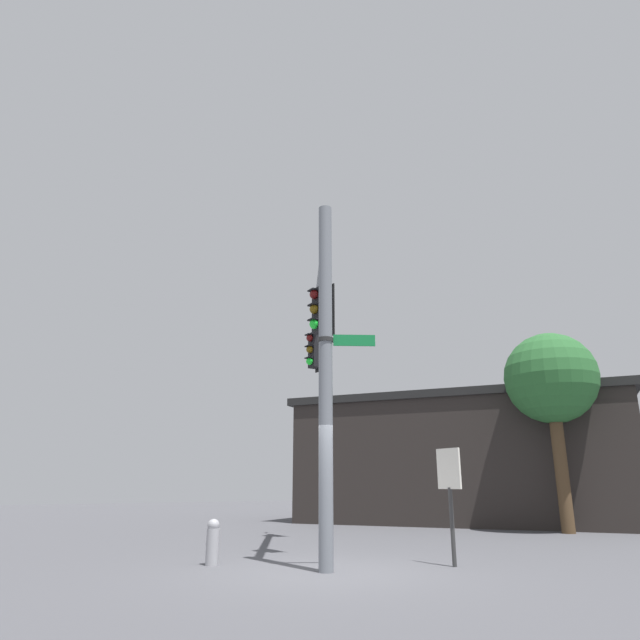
{
  "coord_description": "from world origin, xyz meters",
  "views": [
    {
      "loc": [
        -8.88,
        5.55,
        1.45
      ],
      "look_at": [
        2.16,
        -1.2,
        5.26
      ],
      "focal_mm": 31.48,
      "sensor_mm": 36.0,
      "label": 1
    }
  ],
  "objects_px": {
    "bird_flying": "(326,258)",
    "historical_marker": "(450,487)",
    "traffic_light_nearest_pole": "(321,310)",
    "street_name_sign": "(338,340)",
    "traffic_light_mid_inner": "(315,350)",
    "fire_hydrant": "(213,542)"
  },
  "relations": [
    {
      "from": "fire_hydrant",
      "to": "historical_marker",
      "type": "distance_m",
      "value": 4.62
    },
    {
      "from": "traffic_light_nearest_pole",
      "to": "historical_marker",
      "type": "xyz_separation_m",
      "value": [
        -2.14,
        -1.58,
        -3.86
      ]
    },
    {
      "from": "bird_flying",
      "to": "traffic_light_nearest_pole",
      "type": "bearing_deg",
      "value": 146.25
    },
    {
      "from": "traffic_light_nearest_pole",
      "to": "historical_marker",
      "type": "height_order",
      "value": "traffic_light_nearest_pole"
    },
    {
      "from": "traffic_light_nearest_pole",
      "to": "historical_marker",
      "type": "relative_size",
      "value": 0.62
    },
    {
      "from": "traffic_light_mid_inner",
      "to": "street_name_sign",
      "type": "xyz_separation_m",
      "value": [
        -5.06,
        2.5,
        -1.14
      ]
    },
    {
      "from": "street_name_sign",
      "to": "fire_hydrant",
      "type": "height_order",
      "value": "street_name_sign"
    },
    {
      "from": "traffic_light_mid_inner",
      "to": "bird_flying",
      "type": "bearing_deg",
      "value": -97.17
    },
    {
      "from": "bird_flying",
      "to": "fire_hydrant",
      "type": "bearing_deg",
      "value": 124.29
    },
    {
      "from": "street_name_sign",
      "to": "bird_flying",
      "type": "bearing_deg",
      "value": -29.78
    },
    {
      "from": "street_name_sign",
      "to": "bird_flying",
      "type": "distance_m",
      "value": 7.1
    },
    {
      "from": "traffic_light_nearest_pole",
      "to": "street_name_sign",
      "type": "xyz_separation_m",
      "value": [
        -1.61,
        0.6,
        -1.14
      ]
    },
    {
      "from": "bird_flying",
      "to": "fire_hydrant",
      "type": "height_order",
      "value": "bird_flying"
    },
    {
      "from": "fire_hydrant",
      "to": "historical_marker",
      "type": "relative_size",
      "value": 0.39
    },
    {
      "from": "bird_flying",
      "to": "fire_hydrant",
      "type": "relative_size",
      "value": 0.44
    },
    {
      "from": "fire_hydrant",
      "to": "traffic_light_mid_inner",
      "type": "bearing_deg",
      "value": -52.99
    },
    {
      "from": "traffic_light_nearest_pole",
      "to": "historical_marker",
      "type": "bearing_deg",
      "value": -143.6
    },
    {
      "from": "traffic_light_nearest_pole",
      "to": "street_name_sign",
      "type": "distance_m",
      "value": 2.06
    },
    {
      "from": "bird_flying",
      "to": "historical_marker",
      "type": "distance_m",
      "value": 8.85
    },
    {
      "from": "historical_marker",
      "to": "fire_hydrant",
      "type": "bearing_deg",
      "value": 56.21
    },
    {
      "from": "traffic_light_nearest_pole",
      "to": "traffic_light_mid_inner",
      "type": "bearing_deg",
      "value": -28.98
    },
    {
      "from": "street_name_sign",
      "to": "historical_marker",
      "type": "height_order",
      "value": "street_name_sign"
    }
  ]
}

